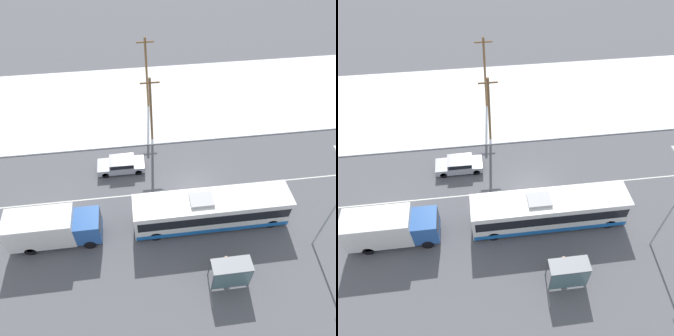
% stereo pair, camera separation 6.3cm
% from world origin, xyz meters
% --- Properties ---
extents(ground_plane, '(120.00, 120.00, 0.00)m').
position_xyz_m(ground_plane, '(0.00, 0.00, 0.00)').
color(ground_plane, '#56565B').
extents(snow_lot, '(80.00, 15.26, 0.12)m').
position_xyz_m(snow_lot, '(0.00, 13.98, 0.06)').
color(snow_lot, white).
rests_on(snow_lot, ground_plane).
extents(lane_marking_center, '(60.00, 0.12, 0.00)m').
position_xyz_m(lane_marking_center, '(0.00, 0.00, 0.00)').
color(lane_marking_center, silver).
rests_on(lane_marking_center, ground_plane).
extents(city_bus, '(12.39, 2.57, 3.17)m').
position_xyz_m(city_bus, '(0.81, -3.56, 1.55)').
color(city_bus, white).
rests_on(city_bus, ground_plane).
extents(box_truck, '(6.94, 2.30, 3.11)m').
position_xyz_m(box_truck, '(-11.58, -3.77, 1.71)').
color(box_truck, silver).
rests_on(box_truck, ground_plane).
extents(sedan_car, '(4.36, 1.80, 1.36)m').
position_xyz_m(sedan_car, '(-6.25, 3.23, 0.75)').
color(sedan_car, '#9E9EA3').
rests_on(sedan_car, ground_plane).
extents(pedestrian_at_stop, '(0.63, 0.28, 1.75)m').
position_xyz_m(pedestrian_at_stop, '(0.94, -7.79, 1.07)').
color(pedestrian_at_stop, '#23232D').
rests_on(pedestrian_at_stop, ground_plane).
extents(bus_shelter, '(2.78, 1.20, 2.40)m').
position_xyz_m(bus_shelter, '(1.02, -9.00, 1.67)').
color(bus_shelter, gray).
rests_on(bus_shelter, ground_plane).
extents(streetlamp, '(0.36, 2.64, 8.33)m').
position_xyz_m(streetlamp, '(8.38, -6.19, 5.19)').
color(streetlamp, '#9EA3A8').
rests_on(streetlamp, ground_plane).
extents(utility_pole_roadside, '(1.80, 0.24, 7.26)m').
position_xyz_m(utility_pole_roadside, '(-2.99, 7.18, 3.81)').
color(utility_pole_roadside, brown).
rests_on(utility_pole_roadside, ground_plane).
extents(utility_pole_snowlot, '(1.80, 0.24, 8.29)m').
position_xyz_m(utility_pole_snowlot, '(-2.91, 12.93, 4.33)').
color(utility_pole_snowlot, brown).
rests_on(utility_pole_snowlot, ground_plane).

